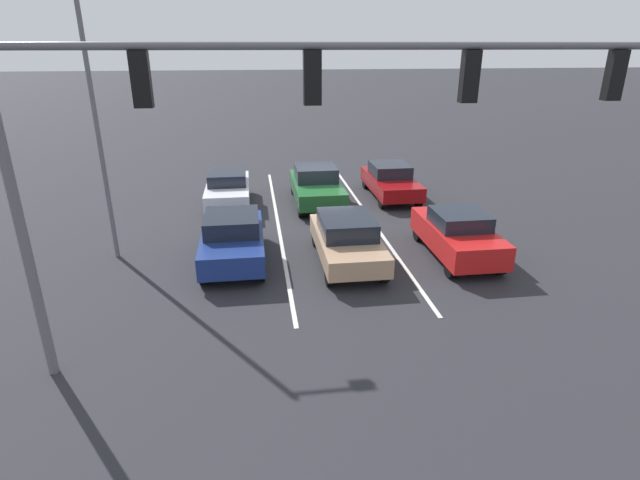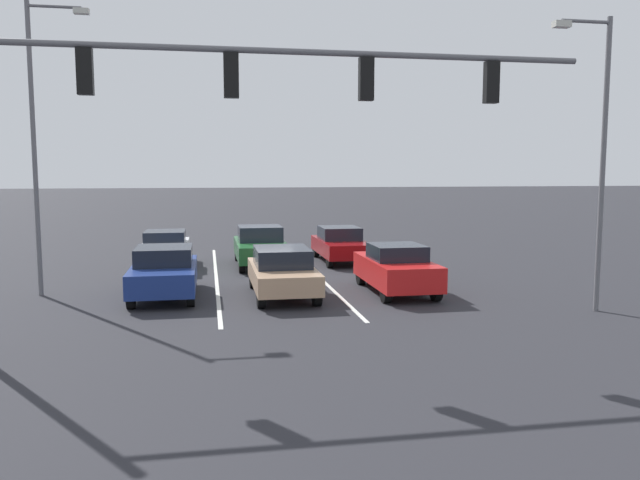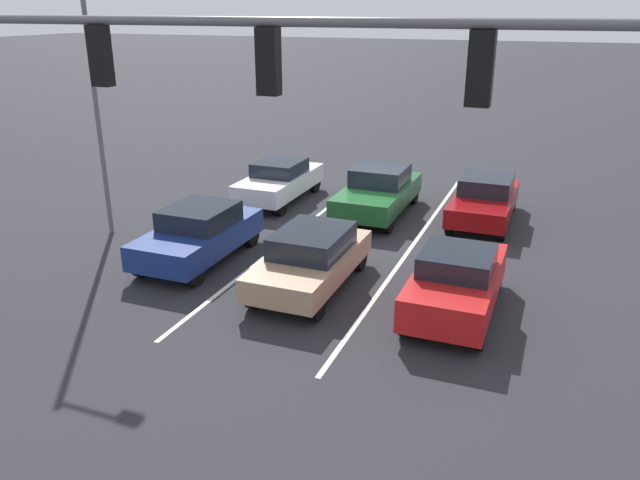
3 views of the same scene
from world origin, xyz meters
The scene contains 11 objects.
ground_plane centered at (0.00, 0.00, 0.00)m, with size 240.00×240.00×0.00m, color #28282D.
lane_stripe_left_divider centered at (-1.82, 1.68, 0.01)m, with size 0.12×15.35×0.01m, color silver.
lane_stripe_center_divider centered at (1.82, 1.68, 0.01)m, with size 0.12×15.35×0.01m, color silver.
car_navy_rightlane_front centered at (3.40, 5.06, 0.78)m, with size 1.88×4.15×1.52m.
car_red_leftlane_front centered at (-3.71, 5.62, 0.77)m, with size 1.78×4.08×1.52m.
car_tan_midlane_front centered at (-0.13, 5.57, 0.77)m, with size 1.83×4.24×1.47m.
car_white_rightlane_second centered at (3.75, -0.87, 0.76)m, with size 1.75×4.25×1.46m.
car_darkgreen_midlane_second centered at (0.02, -0.69, 0.79)m, with size 1.94×4.51×1.59m.
car_maroon_leftlane_second centered at (-3.40, -1.25, 0.74)m, with size 1.81×4.32×1.45m.
traffic_signal_gantry centered at (2.22, 10.34, 5.27)m, with size 13.68×0.37×6.92m.
street_lamp_right_shoulder centered at (6.97, 4.18, 4.98)m, with size 1.80×0.24×8.74m.
Camera 3 is at (-5.59, 18.71, 6.58)m, focal length 35.00 mm.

